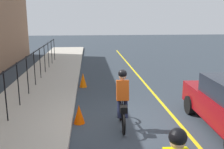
% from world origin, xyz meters
% --- Properties ---
extents(ground_plane, '(80.00, 80.00, 0.00)m').
position_xyz_m(ground_plane, '(0.00, 0.00, 0.00)').
color(ground_plane, '#303941').
extents(lane_line_centre, '(36.00, 0.12, 0.01)m').
position_xyz_m(lane_line_centre, '(0.00, -1.60, 0.00)').
color(lane_line_centre, yellow).
rests_on(lane_line_centre, ground).
extents(sidewalk, '(40.00, 3.20, 0.15)m').
position_xyz_m(sidewalk, '(0.00, 3.40, 0.07)').
color(sidewalk, '#B3AA9C').
rests_on(sidewalk, ground).
extents(iron_fence, '(21.44, 0.04, 1.60)m').
position_xyz_m(iron_fence, '(1.00, 3.80, 1.29)').
color(iron_fence, black).
rests_on(iron_fence, sidewalk).
extents(cyclist_lead, '(1.71, 0.37, 1.83)m').
position_xyz_m(cyclist_lead, '(-0.23, 0.26, 0.91)').
color(cyclist_lead, black).
rests_on(cyclist_lead, ground).
extents(traffic_cone_near, '(0.36, 0.36, 0.69)m').
position_xyz_m(traffic_cone_near, '(4.52, 1.53, 0.35)').
color(traffic_cone_near, '#FC6503').
rests_on(traffic_cone_near, ground).
extents(traffic_cone_far, '(0.36, 0.36, 0.62)m').
position_xyz_m(traffic_cone_far, '(0.23, 1.58, 0.31)').
color(traffic_cone_far, '#FB4E00').
rests_on(traffic_cone_far, ground).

